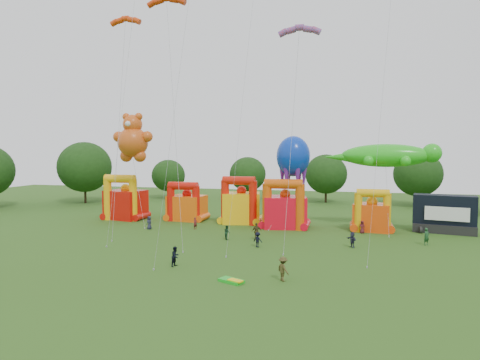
% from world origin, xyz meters
% --- Properties ---
extents(ground, '(160.00, 160.00, 0.00)m').
position_xyz_m(ground, '(0.00, 0.00, 0.00)').
color(ground, '#2E5417').
rests_on(ground, ground).
extents(tree_ring, '(125.02, 127.13, 12.07)m').
position_xyz_m(tree_ring, '(-1.20, 0.62, 6.26)').
color(tree_ring, '#352314').
rests_on(tree_ring, ground).
extents(bouncy_castle_0, '(6.15, 5.33, 6.83)m').
position_xyz_m(bouncy_castle_0, '(-20.47, 27.89, 2.59)').
color(bouncy_castle_0, red).
rests_on(bouncy_castle_0, ground).
extents(bouncy_castle_1, '(5.49, 4.62, 5.81)m').
position_xyz_m(bouncy_castle_1, '(-11.03, 29.15, 2.21)').
color(bouncy_castle_1, '#F35B0D').
rests_on(bouncy_castle_1, ground).
extents(bouncy_castle_2, '(5.87, 5.06, 6.79)m').
position_xyz_m(bouncy_castle_2, '(-2.50, 28.61, 2.58)').
color(bouncy_castle_2, yellow).
rests_on(bouncy_castle_2, ground).
extents(bouncy_castle_3, '(6.29, 5.40, 6.66)m').
position_xyz_m(bouncy_castle_3, '(4.08, 26.52, 2.52)').
color(bouncy_castle_3, red).
rests_on(bouncy_castle_3, ground).
extents(bouncy_castle_4, '(4.94, 4.18, 5.54)m').
position_xyz_m(bouncy_castle_4, '(15.32, 26.94, 2.12)').
color(bouncy_castle_4, '#EE460C').
rests_on(bouncy_castle_4, ground).
extents(stage_trailer, '(7.72, 4.15, 4.81)m').
position_xyz_m(stage_trailer, '(24.17, 28.12, 2.31)').
color(stage_trailer, black).
rests_on(stage_trailer, ground).
extents(teddy_bear_kite, '(6.28, 5.35, 15.72)m').
position_xyz_m(teddy_bear_kite, '(-16.31, 23.68, 8.39)').
color(teddy_bear_kite, '#CA4F16').
rests_on(teddy_bear_kite, ground).
extents(gecko_kite, '(14.91, 8.32, 11.39)m').
position_xyz_m(gecko_kite, '(17.05, 28.88, 9.21)').
color(gecko_kite, green).
rests_on(gecko_kite, ground).
extents(octopus_kite, '(5.08, 5.54, 12.42)m').
position_xyz_m(octopus_kite, '(4.64, 26.61, 7.22)').
color(octopus_kite, '#0B31AD').
rests_on(octopus_kite, ground).
extents(parafoil_kites, '(26.00, 9.68, 29.45)m').
position_xyz_m(parafoil_kites, '(-6.46, 14.41, 14.03)').
color(parafoil_kites, red).
rests_on(parafoil_kites, ground).
extents(diamond_kites, '(29.43, 13.48, 37.95)m').
position_xyz_m(diamond_kites, '(-0.72, 11.00, 15.87)').
color(diamond_kites, red).
rests_on(diamond_kites, ground).
extents(folded_kite_bundle, '(2.23, 1.74, 0.31)m').
position_xyz_m(folded_kite_bundle, '(3.42, 1.75, 0.14)').
color(folded_kite_bundle, green).
rests_on(folded_kite_bundle, ground).
extents(spectator_0, '(1.00, 0.83, 1.75)m').
position_xyz_m(spectator_0, '(-13.11, 21.04, 0.87)').
color(spectator_0, '#23253B').
rests_on(spectator_0, ground).
extents(spectator_1, '(0.63, 0.68, 1.57)m').
position_xyz_m(spectator_1, '(-7.19, 22.51, 0.78)').
color(spectator_1, maroon).
rests_on(spectator_1, ground).
extents(spectator_2, '(0.98, 1.04, 1.69)m').
position_xyz_m(spectator_2, '(-1.38, 17.34, 0.84)').
color(spectator_2, '#173A20').
rests_on(spectator_2, ground).
extents(spectator_3, '(1.21, 0.97, 1.64)m').
position_xyz_m(spectator_3, '(2.91, 14.28, 0.82)').
color(spectator_3, black).
rests_on(spectator_3, ground).
extents(spectator_4, '(1.26, 0.95, 1.98)m').
position_xyz_m(spectator_4, '(2.00, 18.02, 0.99)').
color(spectator_4, '#473C1C').
rests_on(spectator_4, ground).
extents(spectator_5, '(1.31, 1.58, 1.70)m').
position_xyz_m(spectator_5, '(12.77, 16.61, 0.85)').
color(spectator_5, '#25263E').
rests_on(spectator_5, ground).
extents(spectator_6, '(0.91, 0.76, 1.60)m').
position_xyz_m(spectator_6, '(14.07, 25.00, 0.80)').
color(spectator_6, '#57191E').
rests_on(spectator_6, ground).
extents(spectator_7, '(0.83, 0.77, 1.91)m').
position_xyz_m(spectator_7, '(20.71, 19.75, 0.96)').
color(spectator_7, '#1C4824').
rests_on(spectator_7, ground).
extents(spectator_8, '(0.87, 1.01, 1.80)m').
position_xyz_m(spectator_8, '(-2.75, 5.10, 0.90)').
color(spectator_8, black).
rests_on(spectator_8, ground).
extents(spectator_9, '(1.41, 1.43, 1.97)m').
position_xyz_m(spectator_9, '(7.29, 3.08, 0.99)').
color(spectator_9, '#433B1A').
rests_on(spectator_9, ground).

